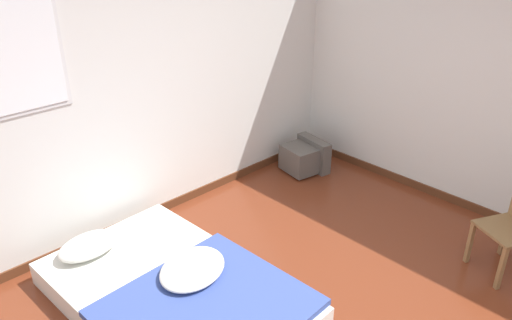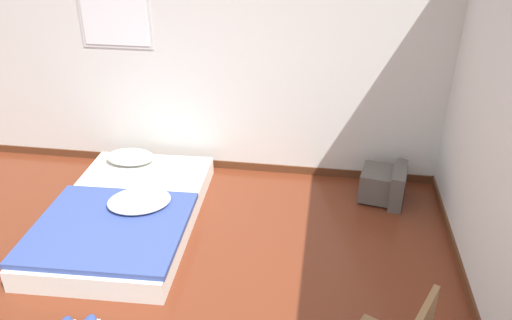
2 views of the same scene
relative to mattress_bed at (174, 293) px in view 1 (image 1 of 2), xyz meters
name	(u,v)px [view 1 (image 1 of 2)]	position (x,y,z in m)	size (l,w,h in m)	color
wall_back	(137,93)	(0.60, 1.27, 1.16)	(7.24, 0.08, 2.60)	silver
mattress_bed	(174,293)	(0.00, 0.00, 0.00)	(1.39, 2.14, 0.35)	silver
crt_tv	(305,157)	(2.47, 0.82, 0.05)	(0.51, 0.51, 0.38)	#56514C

